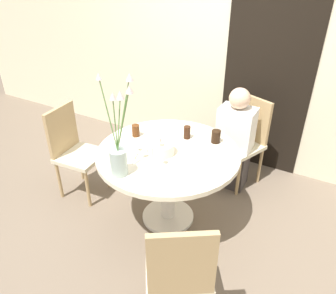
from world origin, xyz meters
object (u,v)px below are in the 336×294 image
Objects in this scene: drink_glass_1 at (216,137)px; drink_glass_2 at (136,131)px; chair_right_flank at (245,136)px; side_plate at (126,155)px; flower_vase at (119,150)px; drink_glass_0 at (187,132)px; birthday_cake at (161,148)px; person_guest at (234,142)px; chair_left_flank at (73,147)px; chair_near_front at (179,270)px.

drink_glass_1 reaches higher than drink_glass_2.
chair_right_flank reaches higher than side_plate.
drink_glass_0 is at bearing 74.97° from flower_vase.
drink_glass_1 is at bearing 19.95° from drink_glass_2.
drink_glass_0 is (0.19, 0.72, -0.14)m from flower_vase.
chair_right_flank reaches higher than drink_glass_1.
person_guest is at bearing 67.11° from birthday_cake.
drink_glass_1 is at bearing 60.28° from flower_vase.
chair_right_flank is 1.00× the size of chair_left_flank.
chair_right_flank is 5.02× the size of side_plate.
drink_glass_1 reaches higher than side_plate.
chair_right_flank is 0.16m from person_guest.
chair_left_flank reaches higher than drink_glass_1.
chair_near_front is 1.23m from drink_glass_1.
chair_left_flank is 8.27× the size of drink_glass_1.
birthday_cake is at bearing 72.58° from flower_vase.
drink_glass_1 is at bearing 44.98° from side_plate.
chair_near_front is at bearing -65.37° from drink_glass_0.
drink_glass_2 is (-0.41, -0.19, -0.00)m from drink_glass_0.
chair_right_flank reaches higher than birthday_cake.
chair_left_flank is at bearing -178.35° from birthday_cake.
person_guest reaches higher than chair_left_flank.
drink_glass_0 is (0.07, 0.33, 0.01)m from birthday_cake.
chair_right_flank is at bearing 62.41° from drink_glass_0.
flower_vase is at bearing -67.25° from drink_glass_2.
chair_left_flank is at bearing -146.72° from person_guest.
drink_glass_0 is at bearing -167.47° from drink_glass_1.
drink_glass_1 is 0.70m from drink_glass_2.
chair_near_front reaches higher than drink_glass_2.
drink_glass_1 is (0.32, 0.39, 0.01)m from birthday_cake.
birthday_cake is at bearing -86.51° from chair_near_front.
side_plate is at bearing -120.24° from person_guest.
drink_glass_2 is at bearing -78.30° from chair_near_front.
side_plate is 0.17× the size of person_guest.
drink_glass_0 is at bearing 77.80° from birthday_cake.
drink_glass_0 is (-0.34, -0.66, 0.27)m from chair_right_flank.
drink_glass_0 reaches higher than drink_glass_1.
drink_glass_0 is 0.11× the size of person_guest.
drink_glass_2 is at bearing 112.75° from flower_vase.
drink_glass_0 is (0.30, 0.49, 0.05)m from side_plate.
birthday_cake is at bearing -112.89° from person_guest.
drink_glass_2 is at bearing -160.05° from drink_glass_1.
flower_vase is at bearing -105.03° from drink_glass_0.
chair_near_front is 5.02× the size of side_plate.
chair_near_front is (1.56, -0.76, 0.00)m from chair_left_flank.
chair_near_front reaches higher than drink_glass_1.
drink_glass_2 is 0.10× the size of person_guest.
drink_glass_0 is at bearing 24.10° from drink_glass_2.
side_plate is 1.60× the size of drink_glass_0.
chair_right_flank is 8.02× the size of drink_glass_0.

